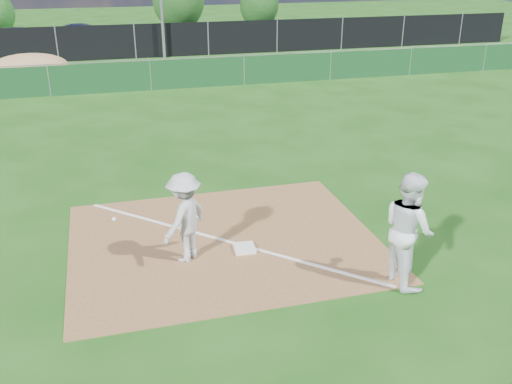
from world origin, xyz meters
TOP-DOWN VIEW (x-y plane):
  - ground at (0.00, 10.00)m, footprint 90.00×90.00m
  - infield_dirt at (0.00, 1.00)m, footprint 6.00×5.00m
  - foul_line at (0.00, 1.00)m, footprint 5.01×5.01m
  - green_fence at (0.00, 15.00)m, footprint 44.00×0.05m
  - dirt_mound at (-5.00, 18.50)m, footprint 3.38×2.60m
  - black_fence at (0.00, 23.00)m, footprint 46.00×0.04m
  - parking_lot at (0.00, 28.00)m, footprint 46.00×9.00m
  - first_base at (0.29, 0.51)m, footprint 0.42×0.42m
  - play_at_first at (-0.84, 0.47)m, footprint 1.90×1.23m
  - runner at (2.71, -1.28)m, footprint 0.81×1.02m
  - car_left at (-6.20, 26.94)m, footprint 4.63×2.52m
  - car_mid at (-2.53, 26.69)m, footprint 4.41×1.65m
  - car_right at (5.79, 26.78)m, footprint 4.71×2.47m
  - tree_mid at (3.90, 33.21)m, footprint 3.63×3.63m
  - tree_right at (9.77, 33.01)m, footprint 2.80×2.80m

SIDE VIEW (x-z plane):
  - ground at x=0.00m, z-range 0.00..0.00m
  - parking_lot at x=0.00m, z-range 0.00..0.01m
  - infield_dirt at x=0.00m, z-range 0.00..0.02m
  - foul_line at x=0.00m, z-range 0.02..0.03m
  - first_base at x=0.29m, z-range 0.02..0.10m
  - dirt_mound at x=-5.00m, z-range 0.00..1.17m
  - green_fence at x=0.00m, z-range 0.00..1.20m
  - car_right at x=5.79m, z-range 0.01..1.31m
  - car_mid at x=-2.53m, z-range 0.01..1.45m
  - car_left at x=-6.20m, z-range 0.01..1.50m
  - play_at_first at x=-0.84m, z-range 0.02..1.74m
  - black_fence at x=0.00m, z-range 0.00..1.80m
  - runner at x=2.71m, z-range 0.00..2.03m
  - tree_right at x=9.77m, z-range 0.05..3.37m
  - tree_mid at x=3.90m, z-range 0.06..4.37m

